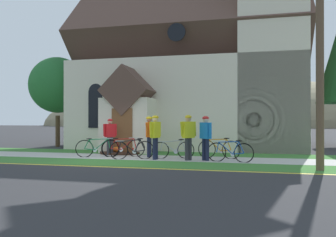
# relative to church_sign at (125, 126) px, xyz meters

# --- Properties ---
(ground) EXTENTS (140.00, 140.00, 0.00)m
(ground) POSITION_rel_church_sign_xyz_m (0.60, 0.64, -1.29)
(ground) COLOR #2B2B2D
(sidewalk_slab) EXTENTS (32.00, 2.01, 0.01)m
(sidewalk_slab) POSITION_rel_church_sign_xyz_m (2.32, -1.94, -1.28)
(sidewalk_slab) COLOR #B7B5AD
(sidewalk_slab) RESTS_ON ground
(grass_verge) EXTENTS (32.00, 1.88, 0.01)m
(grass_verge) POSITION_rel_church_sign_xyz_m (2.32, -3.88, -1.28)
(grass_verge) COLOR #38722D
(grass_verge) RESTS_ON ground
(church_lawn) EXTENTS (24.00, 1.90, 0.01)m
(church_lawn) POSITION_rel_church_sign_xyz_m (2.32, 0.02, -1.28)
(church_lawn) COLOR #38722D
(church_lawn) RESTS_ON ground
(curb_paint_stripe) EXTENTS (28.00, 0.16, 0.01)m
(curb_paint_stripe) POSITION_rel_church_sign_xyz_m (2.32, -4.98, -1.28)
(curb_paint_stripe) COLOR yellow
(curb_paint_stripe) RESTS_ON ground
(church_building) EXTENTS (12.82, 11.88, 12.76)m
(church_building) POSITION_rel_church_sign_xyz_m (2.74, 5.62, 3.38)
(church_building) COLOR beige
(church_building) RESTS_ON ground
(church_sign) EXTENTS (2.25, 0.30, 1.88)m
(church_sign) POSITION_rel_church_sign_xyz_m (0.00, 0.00, 0.00)
(church_sign) COLOR #474C56
(church_sign) RESTS_ON ground
(flower_bed) EXTENTS (1.92, 1.92, 0.34)m
(flower_bed) POSITION_rel_church_sign_xyz_m (-0.01, -0.52, -1.19)
(flower_bed) COLOR #382319
(flower_bed) RESTS_ON ground
(bicycle_red) EXTENTS (1.74, 0.35, 0.86)m
(bicycle_red) POSITION_rel_church_sign_xyz_m (4.63, -1.50, -0.90)
(bicycle_red) COLOR black
(bicycle_red) RESTS_ON ground
(bicycle_silver) EXTENTS (1.74, 0.24, 0.84)m
(bicycle_silver) POSITION_rel_church_sign_xyz_m (5.15, -2.64, -0.91)
(bicycle_silver) COLOR black
(bicycle_silver) RESTS_ON ground
(bicycle_orange) EXTENTS (1.70, 0.69, 0.83)m
(bicycle_orange) POSITION_rel_church_sign_xyz_m (0.63, -1.86, -0.90)
(bicycle_orange) COLOR black
(bicycle_orange) RESTS_ON ground
(bicycle_yellow) EXTENTS (1.68, 0.73, 0.82)m
(bicycle_yellow) POSITION_rel_church_sign_xyz_m (-0.40, -2.21, -0.90)
(bicycle_yellow) COLOR black
(bicycle_yellow) RESTS_ON ground
(bicycle_black) EXTENTS (1.66, 0.70, 0.85)m
(bicycle_black) POSITION_rel_church_sign_xyz_m (1.29, -2.61, -0.90)
(bicycle_black) COLOR black
(bicycle_black) RESTS_ON ground
(bicycle_blue) EXTENTS (1.65, 0.62, 0.81)m
(bicycle_blue) POSITION_rel_church_sign_xyz_m (2.84, -2.00, -0.92)
(bicycle_blue) COLOR black
(bicycle_blue) RESTS_ON ground
(cyclist_in_blue_jersey) EXTENTS (0.53, 0.61, 1.75)m
(cyclist_in_blue_jersey) POSITION_rel_church_sign_xyz_m (3.55, -2.53, -0.25)
(cyclist_in_blue_jersey) COLOR #2D2D33
(cyclist_in_blue_jersey) RESTS_ON ground
(cyclist_in_red_jersey) EXTENTS (0.46, 0.53, 1.62)m
(cyclist_in_red_jersey) POSITION_rel_church_sign_xyz_m (-0.20, -1.33, -0.35)
(cyclist_in_red_jersey) COLOR #2D2D33
(cyclist_in_red_jersey) RESTS_ON ground
(cyclist_in_white_jersey) EXTENTS (0.32, 0.68, 1.74)m
(cyclist_in_white_jersey) POSITION_rel_church_sign_xyz_m (2.25, -2.58, -0.26)
(cyclist_in_white_jersey) COLOR #191E38
(cyclist_in_white_jersey) RESTS_ON ground
(cyclist_in_orange_jersey) EXTENTS (0.30, 0.76, 1.71)m
(cyclist_in_orange_jersey) POSITION_rel_church_sign_xyz_m (1.74, -1.72, -0.28)
(cyclist_in_orange_jersey) COLOR #191E38
(cyclist_in_orange_jersey) RESTS_ON ground
(cyclist_in_yellow_jersey) EXTENTS (0.49, 0.58, 1.71)m
(cyclist_in_yellow_jersey) POSITION_rel_church_sign_xyz_m (4.21, -2.48, -0.28)
(cyclist_in_yellow_jersey) COLOR #191E38
(cyclist_in_yellow_jersey) RESTS_ON ground
(utility_pole) EXTENTS (3.12, 0.28, 9.04)m
(utility_pole) POSITION_rel_church_sign_xyz_m (7.89, -4.14, 3.71)
(utility_pole) COLOR brown
(utility_pole) RESTS_ON ground
(yard_deciduous_tree) EXTENTS (3.27, 3.27, 5.22)m
(yard_deciduous_tree) POSITION_rel_church_sign_xyz_m (-5.15, 2.54, 2.30)
(yard_deciduous_tree) COLOR #4C3823
(yard_deciduous_tree) RESTS_ON ground
(distant_hill) EXTENTS (103.02, 52.28, 23.39)m
(distant_hill) POSITION_rel_church_sign_xyz_m (-0.60, 76.40, -1.29)
(distant_hill) COLOR #847A5B
(distant_hill) RESTS_ON ground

